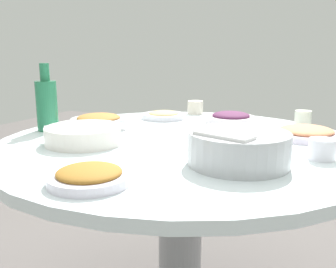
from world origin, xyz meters
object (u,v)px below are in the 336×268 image
object	(u,v)px
dish_shrimp	(307,133)
rice_bowl	(238,148)
dish_stirfry	(89,176)
tea_cup_side	(303,118)
round_dining_table	(180,184)
dish_eggplant	(231,118)
soup_bowl	(85,135)
green_bottle	(47,104)
tea_cup_near	(322,149)
dish_tofu_braise	(99,120)
dish_noodles	(164,115)
tea_cup_far	(195,107)

from	to	relation	value
dish_shrimp	rice_bowl	bearing A→B (deg)	-107.11
dish_stirfry	tea_cup_side	xyz separation A→B (m)	(0.35, 0.94, 0.01)
round_dining_table	dish_eggplant	size ratio (longest dim) A/B	5.84
dish_stirfry	round_dining_table	bearing A→B (deg)	88.63
round_dining_table	rice_bowl	xyz separation A→B (m)	(0.25, -0.18, 0.20)
round_dining_table	soup_bowl	size ratio (longest dim) A/B	4.55
dish_shrimp	green_bottle	world-z (taller)	green_bottle
dish_eggplant	green_bottle	distance (m)	0.75
rice_bowl	dish_shrimp	world-z (taller)	rice_bowl
dish_stirfry	tea_cup_side	world-z (taller)	tea_cup_side
dish_stirfry	tea_cup_near	bearing A→B (deg)	44.10
soup_bowl	dish_tofu_braise	world-z (taller)	soup_bowl
round_dining_table	tea_cup_near	world-z (taller)	tea_cup_near
dish_tofu_braise	dish_noodles	distance (m)	0.30
green_bottle	tea_cup_near	world-z (taller)	green_bottle
dish_eggplant	dish_tofu_braise	size ratio (longest dim) A/B	0.92
dish_tofu_braise	dish_shrimp	bearing A→B (deg)	8.61
dish_shrimp	dish_eggplant	bearing A→B (deg)	152.00
dish_tofu_braise	green_bottle	xyz separation A→B (m)	(-0.10, -0.18, 0.08)
round_dining_table	dish_tofu_braise	xyz separation A→B (m)	(-0.42, 0.11, 0.18)
dish_tofu_braise	tea_cup_side	size ratio (longest dim) A/B	3.45
dish_stirfry	green_bottle	distance (m)	0.66
soup_bowl	dish_stirfry	distance (m)	0.39
dish_stirfry	dish_noodles	size ratio (longest dim) A/B	0.98
dish_eggplant	tea_cup_far	distance (m)	0.26
dish_tofu_braise	dish_stirfry	size ratio (longest dim) A/B	1.20
tea_cup_far	dish_tofu_braise	bearing A→B (deg)	-119.72
tea_cup_side	dish_tofu_braise	bearing A→B (deg)	-154.76
tea_cup_near	green_bottle	bearing A→B (deg)	-177.75
dish_noodles	tea_cup_side	distance (m)	0.59
dish_shrimp	tea_cup_near	distance (m)	0.27
dish_stirfry	dish_noodles	distance (m)	0.86
dish_shrimp	dish_tofu_braise	bearing A→B (deg)	-171.39
dish_tofu_braise	tea_cup_side	bearing A→B (deg)	25.24
dish_shrimp	dish_stirfry	size ratio (longest dim) A/B	1.20
dish_shrimp	dish_stirfry	distance (m)	0.80
dish_stirfry	dish_noodles	xyz separation A→B (m)	(-0.23, 0.83, -0.00)
dish_stirfry	dish_tofu_braise	bearing A→B (deg)	125.01
tea_cup_near	rice_bowl	bearing A→B (deg)	-142.56
round_dining_table	rice_bowl	bearing A→B (deg)	-36.21
dish_stirfry	tea_cup_near	xyz separation A→B (m)	(0.45, 0.44, 0.01)
round_dining_table	rice_bowl	distance (m)	0.37
rice_bowl	tea_cup_side	bearing A→B (deg)	82.45
rice_bowl	dish_shrimp	size ratio (longest dim) A/B	1.17
dish_shrimp	soup_bowl	bearing A→B (deg)	-147.75
tea_cup_far	soup_bowl	bearing A→B (deg)	-97.48
rice_bowl	soup_bowl	distance (m)	0.51
round_dining_table	dish_tofu_braise	size ratio (longest dim) A/B	5.39
dish_eggplant	dish_noodles	distance (m)	0.30
green_bottle	tea_cup_side	distance (m)	1.01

